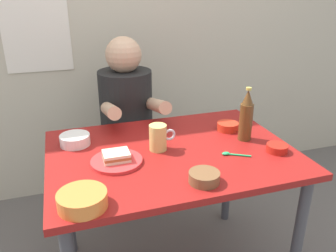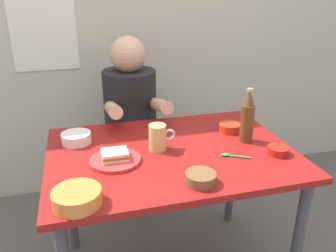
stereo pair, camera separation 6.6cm
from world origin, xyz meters
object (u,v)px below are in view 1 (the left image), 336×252
Objects in this scene: stool at (129,164)px; plate_orange at (117,161)px; dining_table at (171,168)px; rice_bowl_white at (75,139)px; person_seated at (126,105)px; beer_mug at (158,137)px; sandwich at (116,156)px; beer_bottle at (246,117)px.

plate_orange is (-0.17, -0.67, 0.40)m from stool.
stool is (-0.08, 0.63, -0.30)m from dining_table.
rice_bowl_white is at bearing 123.54° from plate_orange.
beer_mug is at bearing -87.07° from person_seated.
beer_bottle is at bearing 4.11° from sandwich.
sandwich is 0.64m from beer_bottle.
plate_orange is (-0.17, -0.66, -0.02)m from person_seated.
beer_mug is at bearing 17.98° from sandwich.
beer_bottle is 1.87× the size of rice_bowl_white.
rice_bowl_white is (-0.33, -0.43, 0.00)m from person_seated.
beer_bottle is (0.43, -0.02, 0.06)m from beer_mug.
rice_bowl_white is at bearing 166.60° from beer_bottle.
dining_table is 4.20× the size of beer_bottle.
sandwich is at bearing -56.46° from rice_bowl_white.
beer_bottle is (0.46, -0.62, 0.51)m from stool.
plate_orange is at bearing -104.62° from stool.
beer_bottle reaches higher than stool.
stool is at bearing 52.91° from rice_bowl_white.
stool is at bearing 97.53° from dining_table.
dining_table is 0.70m from stool.
stool is 0.42m from person_seated.
sandwich is 0.42× the size of beer_bottle.
person_seated is 0.59m from beer_mug.
beer_bottle is (0.63, 0.05, 0.09)m from sandwich.
person_seated is 0.77m from beer_bottle.
stool is at bearing 90.00° from person_seated.
sandwich and rice_bowl_white have the same top height.
plate_orange is 0.84× the size of beer_bottle.
stool is 0.75m from beer_mug.
dining_table is 0.28m from plate_orange.
beer_mug is at bearing -87.12° from stool.
person_seated reaches higher than rice_bowl_white.
beer_mug is at bearing -24.92° from rice_bowl_white.
person_seated is 0.68m from sandwich.
person_seated is 6.54× the size of sandwich.
dining_table is 0.16m from beer_mug.
rice_bowl_white is at bearing 154.89° from dining_table.
beer_mug reaches higher than sandwich.
sandwich is 0.22m from beer_mug.
plate_orange is 0.65m from beer_bottle.
sandwich reaches higher than dining_table.
dining_table is 5.00× the size of plate_orange.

